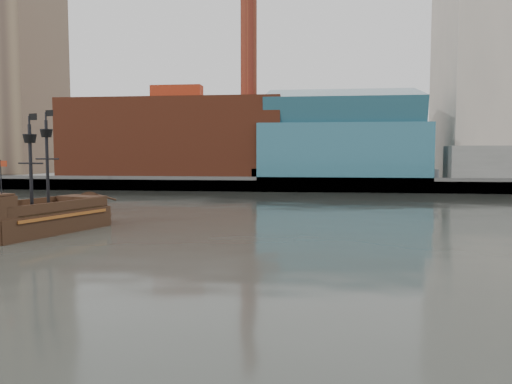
# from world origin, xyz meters

# --- Properties ---
(ground) EXTENTS (400.00, 400.00, 0.00)m
(ground) POSITION_xyz_m (0.00, 0.00, 0.00)
(ground) COLOR #2C2E28
(ground) RESTS_ON ground
(promenade_far) EXTENTS (220.00, 60.00, 2.00)m
(promenade_far) POSITION_xyz_m (0.00, 92.00, 1.00)
(promenade_far) COLOR slate
(promenade_far) RESTS_ON ground
(seawall) EXTENTS (220.00, 1.00, 2.60)m
(seawall) POSITION_xyz_m (0.00, 62.50, 1.30)
(seawall) COLOR #4C4C49
(seawall) RESTS_ON ground
(skyline) EXTENTS (149.00, 45.00, 62.00)m
(skyline) POSITION_xyz_m (5.21, 84.56, 24.55)
(skyline) COLOR brown
(skyline) RESTS_ON promenade_far
(pirate_ship) EXTENTS (8.71, 15.47, 11.10)m
(pirate_ship) POSITION_xyz_m (-17.44, 14.47, 1.01)
(pirate_ship) COLOR black
(pirate_ship) RESTS_ON ground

